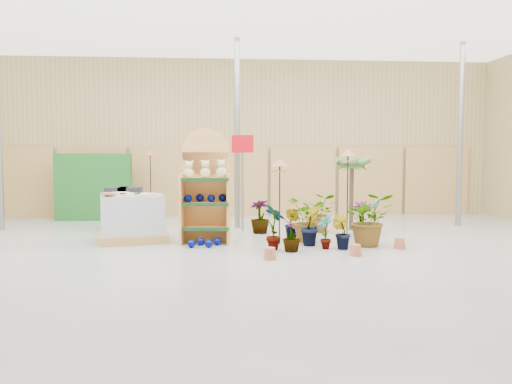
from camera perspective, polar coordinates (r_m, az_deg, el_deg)
room at (r=9.37m, az=-1.58°, el=7.17°), size 15.20×12.10×4.70m
display_shelf at (r=9.99m, az=-5.78°, el=0.21°), size 1.00×0.68×2.28m
teddy_bears at (r=9.86m, az=-5.67°, el=2.48°), size 0.84×0.21×0.35m
gazing_balls_shelf at (r=9.87m, az=-5.79°, el=-0.69°), size 0.84×0.29×0.16m
gazing_balls_floor at (r=9.57m, az=-5.89°, el=-5.78°), size 0.63×0.39×0.15m
pallet_stack at (r=10.37m, az=-13.98°, el=-2.92°), size 1.54×1.37×0.98m
charcoal_planters at (r=12.04m, az=-14.84°, el=-1.83°), size 0.80×0.50×1.00m
trellis_stock at (r=14.06m, az=-18.07°, el=0.56°), size 2.00×0.30×1.80m
offer_sign at (r=11.42m, az=-1.55°, el=3.36°), size 0.50×0.08×2.20m
bird_table_front at (r=9.65m, az=2.74°, el=3.06°), size 0.34×0.34×1.66m
bird_table_right at (r=10.77m, az=10.46°, el=4.10°), size 0.34×0.34×1.86m
bird_table_back at (r=13.35m, az=-12.00°, el=4.17°), size 0.34×0.34×1.89m
palm at (r=11.81m, az=10.90°, el=3.21°), size 0.70×0.70×1.81m
potted_plant_0 at (r=9.13m, az=2.08°, el=-4.01°), size 0.48×0.54×0.85m
potted_plant_1 at (r=9.66m, az=6.14°, el=-3.87°), size 0.42×0.48×0.75m
potted_plant_2 at (r=10.03m, az=5.77°, el=-3.25°), size 0.99×1.02×0.87m
potted_plant_3 at (r=10.68m, az=12.00°, el=-3.13°), size 0.52×0.52×0.77m
potted_plant_4 at (r=11.37m, az=13.40°, el=-2.66°), size 0.35×0.46×0.80m
potted_plant_5 at (r=10.40m, az=4.19°, el=-3.59°), size 0.43×0.45×0.65m
potted_plant_6 at (r=11.39m, az=7.38°, el=-2.36°), size 0.97×0.90×0.88m
potted_plant_7 at (r=9.00m, az=4.07°, el=-5.03°), size 0.38×0.38×0.57m
potted_plant_8 at (r=9.33m, az=7.92°, el=-4.51°), size 0.36×0.41×0.64m
potted_plant_9 at (r=9.36m, az=9.72°, el=-4.54°), size 0.45×0.44×0.63m
potted_plant_10 at (r=9.78m, az=12.80°, el=-3.07°), size 1.00×0.89×1.02m
potted_plant_11 at (r=11.12m, az=0.47°, el=-2.81°), size 0.53×0.53×0.75m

